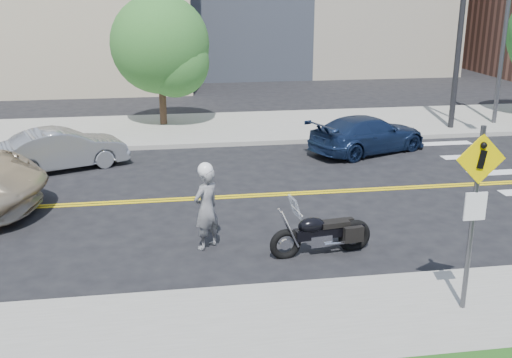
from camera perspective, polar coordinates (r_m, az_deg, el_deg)
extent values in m
plane|color=black|center=(15.15, -6.72, -1.92)|extent=(120.00, 120.00, 0.00)
cube|color=#9E9B91|center=(22.34, -7.53, 4.70)|extent=(60.00, 5.00, 0.15)
cylinder|color=#4C4C51|center=(24.22, 22.80, 14.27)|extent=(0.16, 0.16, 8.00)
cylinder|color=black|center=(22.83, 18.89, 13.29)|extent=(0.20, 0.20, 7.00)
cylinder|color=#4C4C51|center=(9.83, 19.93, -3.77)|extent=(0.08, 0.08, 3.00)
cube|color=#F9D800|center=(9.50, 20.64, 1.79)|extent=(0.78, 0.03, 0.78)
cube|color=white|center=(9.72, 20.16, -2.46)|extent=(0.35, 0.03, 0.45)
imported|color=#B3B4B8|center=(12.05, -4.75, -2.81)|extent=(0.74, 0.72, 1.71)
sphere|color=white|center=(11.79, -4.85, 0.87)|extent=(0.31, 0.31, 0.31)
imported|color=gray|center=(18.28, -17.93, 2.73)|extent=(3.85, 2.54, 1.20)
imported|color=navy|center=(19.55, 10.61, 4.21)|extent=(4.39, 3.09, 1.18)
cylinder|color=#382619|center=(22.65, -8.99, 9.75)|extent=(0.26, 0.26, 3.99)
sphere|color=#2A6B21|center=(22.52, -9.13, 12.57)|extent=(3.59, 3.59, 3.59)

